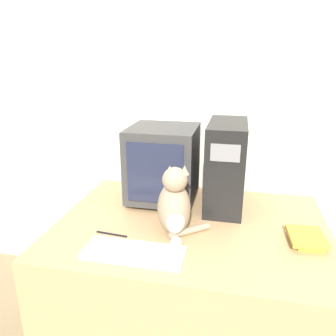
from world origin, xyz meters
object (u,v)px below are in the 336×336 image
(crt_monitor, at_px, (163,164))
(keyboard, at_px, (134,252))
(computer_tower, at_px, (226,165))
(pen, at_px, (112,234))
(cat, at_px, (175,206))
(book_stack, at_px, (307,239))

(crt_monitor, height_order, keyboard, crt_monitor)
(computer_tower, bearing_deg, crt_monitor, -177.89)
(keyboard, bearing_deg, pen, 138.89)
(keyboard, relative_size, pen, 2.78)
(crt_monitor, distance_m, keyboard, 0.61)
(cat, bearing_deg, pen, 178.30)
(cat, relative_size, pen, 2.23)
(computer_tower, bearing_deg, cat, -119.33)
(cat, xyz_separation_m, book_stack, (0.61, 0.04, -0.12))
(computer_tower, relative_size, book_stack, 2.45)
(crt_monitor, distance_m, computer_tower, 0.35)
(computer_tower, height_order, cat, computer_tower)
(keyboard, distance_m, cat, 0.28)
(crt_monitor, xyz_separation_m, keyboard, (0.00, -0.58, -0.22))
(cat, bearing_deg, crt_monitor, 94.73)
(crt_monitor, relative_size, keyboard, 1.00)
(book_stack, bearing_deg, crt_monitor, 156.44)
(crt_monitor, xyz_separation_m, book_stack, (0.75, -0.33, -0.20))
(keyboard, relative_size, book_stack, 2.24)
(computer_tower, relative_size, pen, 3.03)
(computer_tower, relative_size, keyboard, 1.09)
(book_stack, xyz_separation_m, pen, (-0.90, -0.12, -0.02))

